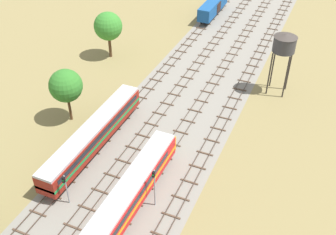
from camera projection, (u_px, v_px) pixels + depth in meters
ground_plane at (201, 80)px, 72.32m from camera, size 480.00×480.00×0.00m
ballast_bed at (201, 80)px, 72.32m from camera, size 18.59×176.00×0.01m
track_far_left at (166, 68)px, 75.32m from camera, size 2.40×126.00×0.29m
track_left at (190, 74)px, 73.76m from camera, size 2.40×126.00×0.29m
track_centre_left at (215, 79)px, 72.19m from camera, size 2.40×126.00×0.29m
track_centre at (242, 85)px, 70.63m from camera, size 2.40×126.00×0.29m
diesel_railcar_centre_left_nearest at (131, 192)px, 47.14m from camera, size 2.96×20.50×3.80m
passenger_coach_far_left_near at (94, 134)px, 55.73m from camera, size 2.96×22.00×3.80m
freight_boxcar_far_left_mid at (213, 6)px, 93.99m from camera, size 2.87×14.00×3.60m
water_tower at (285, 44)px, 63.94m from camera, size 3.77×3.77×10.62m
signal_post_nearest at (154, 184)px, 46.71m from camera, size 0.28×0.47×5.80m
signal_post_near at (66, 186)px, 47.43m from camera, size 0.28×0.47×4.54m
lineside_tree_0 at (66, 86)px, 59.21m from camera, size 4.98×4.98×8.61m
lineside_tree_2 at (108, 26)px, 75.57m from camera, size 5.36×5.36×9.03m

